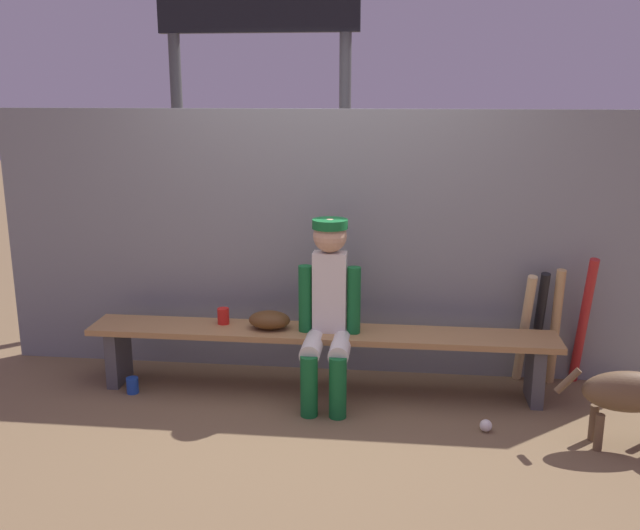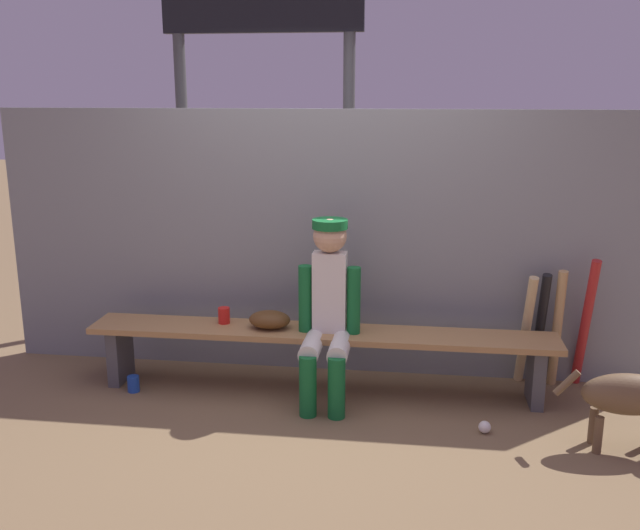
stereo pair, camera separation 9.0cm
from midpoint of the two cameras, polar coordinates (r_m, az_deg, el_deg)
name	(u,v)px [view 2 (the right image)]	position (r m, az deg, el deg)	size (l,w,h in m)	color
ground_plane	(320,391)	(4.90, 0.54, -10.11)	(30.00, 30.00, 0.00)	brown
chainlink_fence	(328,244)	(5.00, 1.15, 1.69)	(4.74, 0.03, 1.87)	gray
dugout_bench	(320,342)	(4.77, 0.55, -6.23)	(3.13, 0.36, 0.44)	#AD7F4C
player_seated	(328,306)	(4.57, 1.20, -3.32)	(0.41, 0.55, 1.19)	silver
baseball_glove	(270,320)	(4.77, -3.54, -4.42)	(0.28, 0.20, 0.12)	#593819
bat_wood_natural	(526,330)	(5.05, 16.75, -5.06)	(0.06, 0.06, 0.82)	tan
bat_aluminum_black	(540,328)	(5.11, 17.81, -4.87)	(0.06, 0.06, 0.82)	black
bat_wood_tan	(557,329)	(5.10, 19.05, -4.88)	(0.06, 0.06, 0.84)	tan
bat_aluminum_red	(585,323)	(5.13, 21.09, -4.42)	(0.06, 0.06, 0.94)	#B22323
baseball	(485,427)	(4.46, 13.71, -12.58)	(0.07, 0.07, 0.07)	white
cup_on_ground	(133,384)	(5.02, -14.31, -9.27)	(0.08, 0.08, 0.11)	#1E47AD
cup_on_bench	(224,315)	(4.90, -7.22, -4.06)	(0.08, 0.08, 0.11)	red
scoreboard	(269,33)	(6.18, -3.66, 18.16)	(1.96, 0.27, 3.55)	#3F3F42
dog	(640,396)	(4.42, 24.91, -9.53)	(0.84, 0.20, 0.49)	brown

